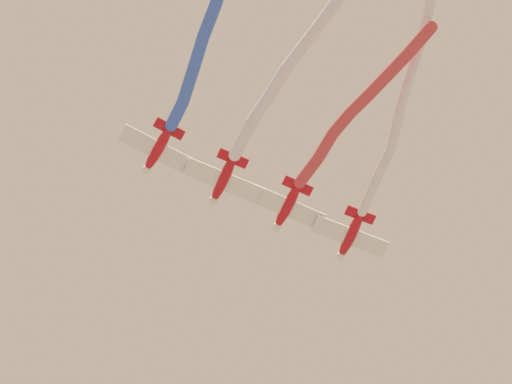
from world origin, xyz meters
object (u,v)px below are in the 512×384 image
Objects in this scene: airplane_lead at (350,236)px; airplane_right_wing at (223,180)px; airplane_left_wing at (287,206)px; airplane_slot at (158,149)px.

airplane_lead and airplane_right_wing have the same top height.
airplane_slot is at bearing 90.43° from airplane_left_wing.
airplane_right_wing is at bearing -93.81° from airplane_slot.
airplane_slot is at bearing 91.47° from airplane_right_wing.
airplane_lead is 1.02× the size of airplane_right_wing.
airplane_right_wing is (7.86, -7.70, 0.00)m from airplane_lead.
airplane_slot is (11.80, -11.56, 0.30)m from airplane_lead.
airplane_left_wing is at bearing -93.81° from airplane_slot.
airplane_left_wing is at bearing 93.10° from airplane_lead.
airplane_left_wing is 0.99× the size of airplane_right_wing.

